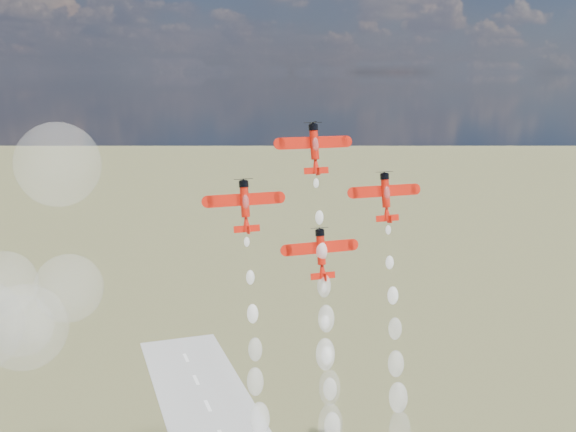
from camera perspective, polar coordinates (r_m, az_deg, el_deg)
The scene contains 5 objects.
plane_lead at distance 129.13m, azimuth 2.26°, elevation 5.84°, with size 13.74×4.74×9.71m.
plane_left at distance 124.34m, azimuth -3.66°, elevation 0.97°, with size 13.74×4.74×9.71m.
plane_right at distance 134.54m, azimuth 8.27°, elevation 1.72°, with size 13.74×4.74×9.71m.
plane_slot at distance 129.14m, azimuth 2.82°, elevation -3.10°, with size 13.74×4.74×9.71m.
smoke_trail_lead at distance 134.73m, azimuth 3.64°, elevation -15.37°, with size 5.66×13.55×55.11m.
Camera 1 is at (-39.83, -110.05, 106.94)m, focal length 42.00 mm.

